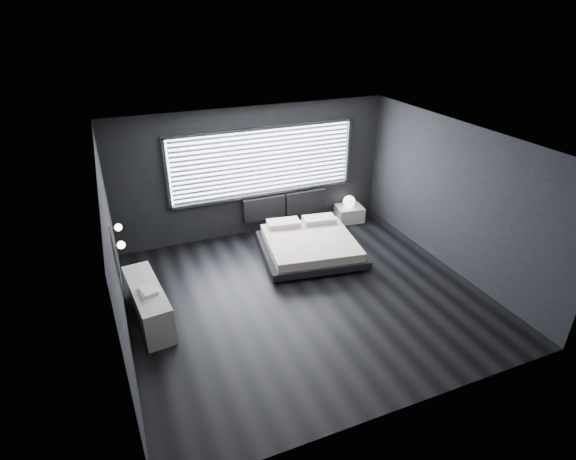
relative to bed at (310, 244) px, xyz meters
name	(u,v)px	position (x,y,z in m)	size (l,w,h in m)	color
room	(308,225)	(-0.66, -1.30, 1.17)	(6.04, 6.00, 2.80)	black
window	(264,162)	(-0.46, 1.40, 1.38)	(4.14, 0.09, 1.52)	white
headboard	(285,205)	(-0.01, 1.34, 0.34)	(1.96, 0.16, 0.52)	black
sconce_near	(121,245)	(-3.55, -1.25, 1.37)	(0.18, 0.11, 0.11)	silver
sconce_far	(118,227)	(-3.55, -0.65, 1.37)	(0.18, 0.11, 0.11)	silver
wall_art_upper	(113,250)	(-3.64, -1.85, 1.62)	(0.01, 0.48, 0.48)	#47474C
wall_art_lower	(118,272)	(-3.64, -1.60, 1.15)	(0.01, 0.48, 0.48)	#47474C
bed	(310,244)	(0.00, 0.00, 0.00)	(2.20, 2.12, 0.50)	black
nightstand	(349,213)	(1.55, 1.11, -0.06)	(0.60, 0.50, 0.35)	silver
orb_lamp	(349,202)	(1.52, 1.09, 0.26)	(0.29, 0.29, 0.29)	white
dresser	(148,303)	(-3.31, -0.95, 0.09)	(0.63, 1.64, 0.64)	silver
book_stack	(148,291)	(-3.29, -1.13, 0.44)	(0.30, 0.37, 0.07)	white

